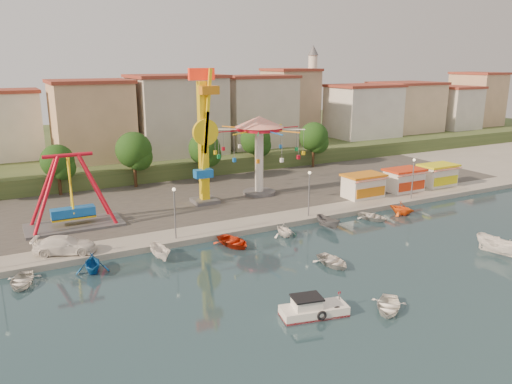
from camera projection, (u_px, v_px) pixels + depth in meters
ground at (315, 276)px, 42.92m from camera, size 200.00×200.00×0.00m
quay_deck at (131, 155)px, 95.77m from camera, size 200.00×100.00×0.60m
asphalt_pad at (191, 191)px, 68.38m from camera, size 90.00×28.00×0.01m
hill_terrace at (124, 145)px, 99.74m from camera, size 200.00×60.00×3.00m
pirate_ship_ride at (71, 192)px, 52.89m from camera, size 10.00×5.00×8.00m
kamikaze_tower at (204, 140)px, 60.61m from camera, size 3.21×3.10×16.50m
wave_swinger at (259, 138)px, 65.10m from camera, size 11.60×11.60×10.40m
booth_left at (363, 186)px, 65.01m from camera, size 5.40×3.78×3.08m
booth_mid at (404, 180)px, 68.24m from camera, size 5.40×3.78×3.08m
booth_right at (438, 175)px, 71.17m from camera, size 5.40×3.78×3.08m
lamp_post_1 at (175, 215)px, 49.60m from camera, size 0.14×0.14×5.00m
lamp_post_2 at (309, 195)px, 56.86m from camera, size 0.14×0.14×5.00m
lamp_post_3 at (413, 180)px, 64.13m from camera, size 0.14×0.14×5.00m
tree_1 at (57, 161)px, 65.27m from camera, size 4.35×4.35×6.80m
tree_2 at (134, 150)px, 69.26m from camera, size 5.02×5.02×7.85m
tree_3 at (205, 148)px, 72.66m from camera, size 4.68×4.68×7.32m
tree_4 at (255, 139)px, 79.70m from camera, size 4.86×4.86×7.60m
tree_5 at (314, 137)px, 82.70m from camera, size 4.83×4.83×7.54m
building_1 at (5, 133)px, 75.24m from camera, size 12.33×9.01×8.63m
building_2 at (94, 120)px, 81.37m from camera, size 11.95×9.28×11.23m
building_3 at (181, 123)px, 85.19m from camera, size 12.59×10.50×9.20m
building_4 at (242, 117)px, 94.20m from camera, size 10.75×9.23×9.24m
building_5 at (307, 109)px, 98.39m from camera, size 12.77×10.96×11.21m
building_6 at (359, 105)px, 102.26m from camera, size 8.23×8.98×12.36m
building_7 at (386, 109)px, 112.32m from camera, size 11.59×10.93×8.76m
building_8 at (453, 100)px, 112.59m from camera, size 12.84×9.28×12.58m
building_9 at (483, 104)px, 121.51m from camera, size 12.95×9.17×9.21m
minaret at (312, 88)px, 102.16m from camera, size 2.80×2.80×18.00m
cabin_motorboat at (313, 310)px, 36.10m from camera, size 5.15×2.81×1.72m
rowboat_a at (333, 261)px, 45.02m from camera, size 2.81×3.85×0.78m
rowboat_b at (388, 306)px, 36.85m from camera, size 4.42×4.39×0.75m
skiff at (500, 246)px, 47.28m from camera, size 2.31×4.88×1.82m
van at (65, 245)px, 46.16m from camera, size 6.03×4.10×1.62m
moored_boat_0 at (21, 281)px, 41.00m from camera, size 3.55×4.32×0.78m
moored_boat_1 at (92, 263)px, 43.46m from camera, size 3.34×3.71×1.72m
moored_boat_2 at (160, 253)px, 46.29m from camera, size 1.53×3.60×1.36m
moored_boat_3 at (233, 242)px, 49.77m from camera, size 3.80×4.74×0.87m
moored_boat_4 at (284, 230)px, 52.37m from camera, size 2.47×2.86×1.49m
moored_boat_5 at (328, 222)px, 54.97m from camera, size 1.65×3.60×1.35m
moored_boat_6 at (373, 217)px, 57.93m from camera, size 3.61×4.29×0.76m
moored_boat_7 at (402, 208)px, 59.83m from camera, size 3.53×3.82×1.67m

